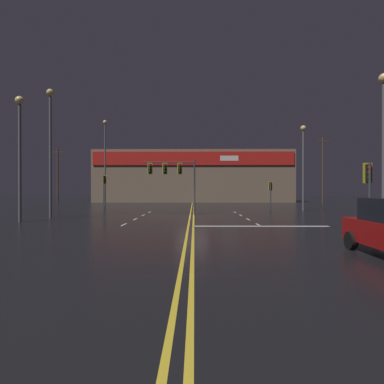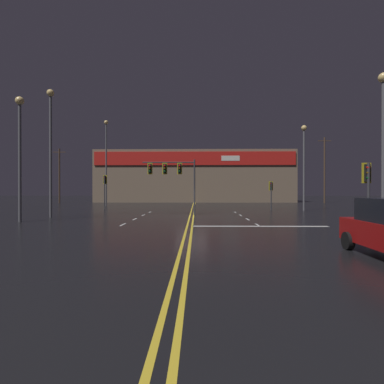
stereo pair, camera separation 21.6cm
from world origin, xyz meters
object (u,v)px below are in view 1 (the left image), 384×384
traffic_signal_median (171,172)px  traffic_signal_corner_southeast (368,182)px  streetlight_far_left (303,156)px  traffic_signal_corner_northwest (104,184)px  streetlight_median_approach (384,128)px  traffic_signal_corner_northeast (270,189)px  streetlight_far_right (20,141)px  streetlight_near_right (105,153)px  streetlight_near_left (50,136)px

traffic_signal_median → traffic_signal_corner_southeast: traffic_signal_median is taller
traffic_signal_corner_southeast → streetlight_far_left: 17.42m
traffic_signal_corner_northwest → streetlight_far_left: size_ratio=0.43×
traffic_signal_corner_southeast → traffic_signal_corner_northwest: size_ratio=0.90×
streetlight_median_approach → traffic_signal_corner_northeast: bearing=98.7°
traffic_signal_median → traffic_signal_corner_northeast: 12.24m
traffic_signal_median → streetlight_far_right: size_ratio=0.57×
traffic_signal_corner_northeast → traffic_signal_corner_northwest: bearing=177.1°
streetlight_median_approach → traffic_signal_corner_southeast: bearing=-133.3°
streetlight_near_right → streetlight_near_left: bearing=-86.7°
streetlight_near_left → streetlight_far_right: streetlight_near_left is taller
streetlight_near_right → streetlight_median_approach: bearing=-46.8°
traffic_signal_median → traffic_signal_corner_northeast: size_ratio=1.55×
traffic_signal_median → traffic_signal_corner_southeast: size_ratio=1.39×
streetlight_near_left → streetlight_far_left: streetlight_near_left is taller
traffic_signal_corner_southeast → streetlight_near_left: (-19.81, 8.92, 3.85)m
traffic_signal_corner_southeast → streetlight_near_right: size_ratio=0.29×
traffic_signal_corner_northeast → traffic_signal_corner_northwest: (-18.39, 0.93, 0.55)m
traffic_signal_corner_northeast → streetlight_near_left: bearing=-155.3°
streetlight_near_right → traffic_signal_corner_northwest: bearing=-74.1°
traffic_signal_median → streetlight_near_left: (-9.35, -2.53, 2.65)m
traffic_signal_corner_northwest → streetlight_near_right: size_ratio=0.32×
traffic_signal_median → streetlight_near_right: streetlight_near_right is taller
streetlight_far_left → streetlight_far_right: streetlight_far_left is taller
traffic_signal_corner_northwest → streetlight_median_approach: size_ratio=0.44×
traffic_signal_corner_northwest → traffic_signal_corner_northeast: bearing=-2.9°
traffic_signal_median → traffic_signal_corner_northwest: size_ratio=1.25×
traffic_signal_median → streetlight_far_left: 14.61m
streetlight_near_right → streetlight_far_right: (0.63, -21.35, -1.86)m
streetlight_median_approach → streetlight_far_left: streetlight_far_left is taller
traffic_signal_corner_southeast → streetlight_near_right: streetlight_near_right is taller
streetlight_median_approach → traffic_signal_median: bearing=144.3°
streetlight_near_left → streetlight_far_left: size_ratio=1.13×
streetlight_far_left → streetlight_far_right: (-23.19, -11.36, -0.25)m
streetlight_near_left → streetlight_median_approach: size_ratio=1.16×
traffic_signal_corner_southeast → streetlight_far_right: 21.17m
traffic_signal_corner_southeast → streetlight_far_right: (-20.23, 5.50, 2.95)m
traffic_signal_corner_southeast → streetlight_far_left: size_ratio=0.39×
traffic_signal_median → traffic_signal_corner_northeast: bearing=32.3°
traffic_signal_median → streetlight_near_right: size_ratio=0.41×
streetlight_near_right → traffic_signal_median: bearing=-56.0°
traffic_signal_median → streetlight_far_right: (-9.77, -5.95, 1.74)m
streetlight_near_right → streetlight_median_approach: streetlight_near_right is taller
traffic_signal_corner_northwest → streetlight_far_right: size_ratio=0.45×
traffic_signal_corner_southeast → streetlight_median_approach: size_ratio=0.40×
traffic_signal_median → streetlight_median_approach: size_ratio=0.55×
traffic_signal_corner_southeast → streetlight_median_approach: (2.20, 2.33, 3.08)m
streetlight_median_approach → streetlight_far_left: (0.76, 14.53, 0.13)m
streetlight_near_right → streetlight_far_right: size_ratio=1.40×
streetlight_near_left → streetlight_median_approach: 22.99m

